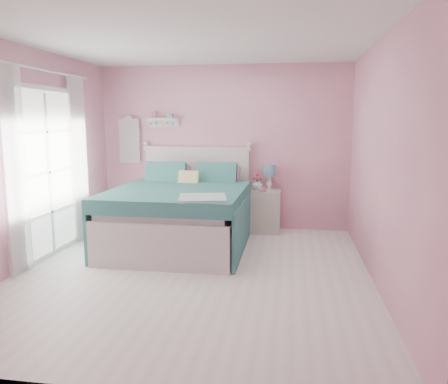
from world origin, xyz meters
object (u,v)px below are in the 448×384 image
(nightstand, at_px, (265,211))
(vase, at_px, (257,184))
(bed, at_px, (181,215))
(table_lamp, at_px, (269,172))
(teacup, at_px, (262,189))

(nightstand, bearing_deg, vase, 166.69)
(bed, relative_size, table_lamp, 5.77)
(table_lamp, bearing_deg, vase, -170.09)
(nightstand, xyz_separation_m, table_lamp, (0.05, 0.06, 0.61))
(bed, distance_m, table_lamp, 1.60)
(table_lamp, relative_size, teacup, 4.05)
(nightstand, xyz_separation_m, teacup, (-0.04, -0.16, 0.37))
(bed, height_order, nightstand, bed)
(nightstand, xyz_separation_m, vase, (-0.14, 0.03, 0.42))
(teacup, bearing_deg, nightstand, 75.16)
(bed, height_order, teacup, bed)
(nightstand, distance_m, vase, 0.44)
(table_lamp, bearing_deg, bed, -141.02)
(bed, xyz_separation_m, table_lamp, (1.18, 0.95, 0.51))
(bed, distance_m, vase, 1.39)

